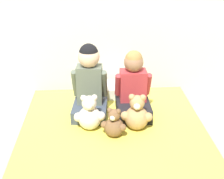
% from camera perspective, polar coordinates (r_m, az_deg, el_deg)
% --- Properties ---
extents(wall_behind_bed, '(8.00, 0.06, 2.50)m').
position_cam_1_polar(wall_behind_bed, '(3.18, -0.77, 14.49)').
color(wall_behind_bed, silver).
rests_on(wall_behind_bed, ground_plane).
extents(bed, '(1.58, 1.97, 0.43)m').
position_cam_1_polar(bed, '(2.63, 0.48, -13.28)').
color(bed, '#997F60').
rests_on(bed, ground_plane).
extents(child_on_left, '(0.33, 0.36, 0.66)m').
position_cam_1_polar(child_on_left, '(2.74, -4.14, 0.96)').
color(child_on_left, '#384251').
rests_on(child_on_left, bed).
extents(child_on_right, '(0.32, 0.39, 0.59)m').
position_cam_1_polar(child_on_right, '(2.79, 3.89, 0.05)').
color(child_on_right, black).
rests_on(child_on_right, bed).
extents(teddy_bear_held_by_left_child, '(0.26, 0.20, 0.31)m').
position_cam_1_polar(teddy_bear_held_by_left_child, '(2.60, -4.13, -4.61)').
color(teddy_bear_held_by_left_child, silver).
rests_on(teddy_bear_held_by_left_child, bed).
extents(teddy_bear_held_by_right_child, '(0.26, 0.20, 0.32)m').
position_cam_1_polar(teddy_bear_held_by_right_child, '(2.60, 4.53, -4.58)').
color(teddy_bear_held_by_right_child, tan).
rests_on(teddy_bear_held_by_right_child, bed).
extents(teddy_bear_between_children, '(0.20, 0.16, 0.25)m').
position_cam_1_polar(teddy_bear_between_children, '(2.51, 0.34, -6.42)').
color(teddy_bear_between_children, brown).
rests_on(teddy_bear_between_children, bed).
extents(pillow_at_headboard, '(0.50, 0.26, 0.11)m').
position_cam_1_polar(pillow_at_headboard, '(3.19, -0.48, -0.08)').
color(pillow_at_headboard, silver).
rests_on(pillow_at_headboard, bed).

